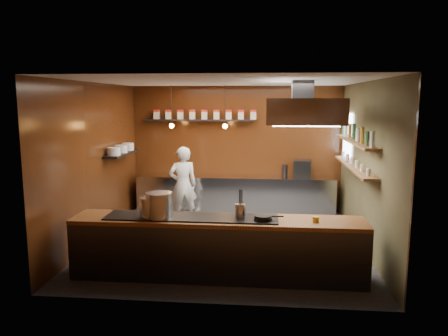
# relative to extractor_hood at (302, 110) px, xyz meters

# --- Properties ---
(floor) EXTENTS (5.00, 5.00, 0.00)m
(floor) POSITION_rel_extractor_hood_xyz_m (-1.30, 0.40, -2.51)
(floor) COLOR black
(floor) RESTS_ON ground
(back_wall) EXTENTS (5.00, 0.00, 5.00)m
(back_wall) POSITION_rel_extractor_hood_xyz_m (-1.30, 2.90, -1.01)
(back_wall) COLOR black
(back_wall) RESTS_ON ground
(left_wall) EXTENTS (0.00, 5.00, 5.00)m
(left_wall) POSITION_rel_extractor_hood_xyz_m (-3.80, 0.40, -1.01)
(left_wall) COLOR black
(left_wall) RESTS_ON ground
(right_wall) EXTENTS (0.00, 5.00, 5.00)m
(right_wall) POSITION_rel_extractor_hood_xyz_m (1.20, 0.40, -1.01)
(right_wall) COLOR #444326
(right_wall) RESTS_ON ground
(ceiling) EXTENTS (5.00, 5.00, 0.00)m
(ceiling) POSITION_rel_extractor_hood_xyz_m (-1.30, 0.40, 0.49)
(ceiling) COLOR silver
(ceiling) RESTS_ON back_wall
(window_pane) EXTENTS (0.00, 1.00, 1.00)m
(window_pane) POSITION_rel_extractor_hood_xyz_m (1.15, 2.10, -0.61)
(window_pane) COLOR white
(window_pane) RESTS_ON right_wall
(prep_counter) EXTENTS (4.60, 0.65, 0.90)m
(prep_counter) POSITION_rel_extractor_hood_xyz_m (-1.30, 2.57, -2.06)
(prep_counter) COLOR silver
(prep_counter) RESTS_ON floor
(pass_counter) EXTENTS (4.40, 0.72, 0.94)m
(pass_counter) POSITION_rel_extractor_hood_xyz_m (-1.30, -1.20, -2.04)
(pass_counter) COLOR #38383D
(pass_counter) RESTS_ON floor
(tin_shelf) EXTENTS (2.60, 0.26, 0.04)m
(tin_shelf) POSITION_rel_extractor_hood_xyz_m (-2.20, 2.76, -0.31)
(tin_shelf) COLOR black
(tin_shelf) RESTS_ON back_wall
(plate_shelf) EXTENTS (0.30, 1.40, 0.04)m
(plate_shelf) POSITION_rel_extractor_hood_xyz_m (-3.64, 1.40, -0.96)
(plate_shelf) COLOR black
(plate_shelf) RESTS_ON left_wall
(bottle_shelf_upper) EXTENTS (0.26, 2.80, 0.04)m
(bottle_shelf_upper) POSITION_rel_extractor_hood_xyz_m (1.04, 0.70, -0.59)
(bottle_shelf_upper) COLOR brown
(bottle_shelf_upper) RESTS_ON right_wall
(bottle_shelf_lower) EXTENTS (0.26, 2.80, 0.04)m
(bottle_shelf_lower) POSITION_rel_extractor_hood_xyz_m (1.04, 0.70, -1.06)
(bottle_shelf_lower) COLOR brown
(bottle_shelf_lower) RESTS_ON right_wall
(extractor_hood) EXTENTS (1.20, 2.00, 0.72)m
(extractor_hood) POSITION_rel_extractor_hood_xyz_m (0.00, 0.00, 0.00)
(extractor_hood) COLOR #38383D
(extractor_hood) RESTS_ON ceiling
(pendant_left) EXTENTS (0.10, 0.10, 0.95)m
(pendant_left) POSITION_rel_extractor_hood_xyz_m (-2.70, 2.10, -0.35)
(pendant_left) COLOR black
(pendant_left) RESTS_ON ceiling
(pendant_right) EXTENTS (0.10, 0.10, 0.95)m
(pendant_right) POSITION_rel_extractor_hood_xyz_m (-1.50, 2.10, -0.35)
(pendant_right) COLOR black
(pendant_right) RESTS_ON ceiling
(storage_tins) EXTENTS (2.43, 0.13, 0.22)m
(storage_tins) POSITION_rel_extractor_hood_xyz_m (-2.05, 2.76, -0.17)
(storage_tins) COLOR #BEAF9D
(storage_tins) RESTS_ON tin_shelf
(plate_stacks) EXTENTS (0.26, 1.16, 0.16)m
(plate_stacks) POSITION_rel_extractor_hood_xyz_m (-3.64, 1.40, -0.86)
(plate_stacks) COLOR silver
(plate_stacks) RESTS_ON plate_shelf
(bottles) EXTENTS (0.06, 2.66, 0.24)m
(bottles) POSITION_rel_extractor_hood_xyz_m (1.04, 0.70, -0.45)
(bottles) COLOR silver
(bottles) RESTS_ON bottle_shelf_upper
(wine_glasses) EXTENTS (0.07, 2.37, 0.13)m
(wine_glasses) POSITION_rel_extractor_hood_xyz_m (1.04, 0.70, -0.97)
(wine_glasses) COLOR silver
(wine_glasses) RESTS_ON bottle_shelf_lower
(stockpot_large) EXTENTS (0.43, 0.43, 0.38)m
(stockpot_large) POSITION_rel_extractor_hood_xyz_m (-2.17, -1.29, -1.38)
(stockpot_large) COLOR silver
(stockpot_large) RESTS_ON pass_counter
(stockpot_small) EXTENTS (0.42, 0.42, 0.30)m
(stockpot_small) POSITION_rel_extractor_hood_xyz_m (-2.31, -1.29, -1.42)
(stockpot_small) COLOR silver
(stockpot_small) RESTS_ON pass_counter
(utensil_crock) EXTENTS (0.19, 0.19, 0.20)m
(utensil_crock) POSITION_rel_extractor_hood_xyz_m (-0.96, -1.19, -1.46)
(utensil_crock) COLOR silver
(utensil_crock) RESTS_ON pass_counter
(frying_pan) EXTENTS (0.44, 0.27, 0.07)m
(frying_pan) POSITION_rel_extractor_hood_xyz_m (-0.62, -1.29, -1.53)
(frying_pan) COLOR black
(frying_pan) RESTS_ON pass_counter
(butter_jar) EXTENTS (0.12, 0.12, 0.08)m
(butter_jar) POSITION_rel_extractor_hood_xyz_m (0.14, -1.27, -1.54)
(butter_jar) COLOR yellow
(butter_jar) RESTS_ON pass_counter
(espresso_machine) EXTENTS (0.43, 0.41, 0.39)m
(espresso_machine) POSITION_rel_extractor_hood_xyz_m (0.25, 2.61, -1.41)
(espresso_machine) COLOR black
(espresso_machine) RESTS_ON prep_counter
(chef) EXTENTS (0.72, 0.60, 1.68)m
(chef) POSITION_rel_extractor_hood_xyz_m (-2.39, 1.70, -1.67)
(chef) COLOR white
(chef) RESTS_ON floor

